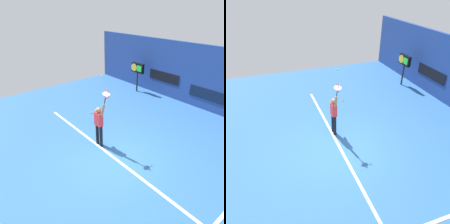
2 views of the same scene
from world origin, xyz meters
The scene contains 10 objects.
ground_plane centered at (0.00, 0.00, 0.00)m, with size 18.00×18.00×0.00m, color #2D609E.
back_wall centered at (0.00, 6.59, 1.69)m, with size 18.00×0.20×3.39m, color navy.
sponsor_banner_center centered at (0.00, 6.47, 0.90)m, with size 2.20×0.03×0.60m, color #0C1933.
sponsor_banner_portside centered at (-3.00, 6.47, 1.18)m, with size 2.20×0.03×0.60m, color black.
court_baseline centered at (0.00, -0.01, 0.01)m, with size 10.00×0.10×0.01m, color white.
tennis_player centered at (-1.06, 0.09, 1.01)m, with size 0.66×0.31×1.98m.
tennis_racket centered at (-0.57, 0.08, 2.36)m, with size 0.39×0.27×0.63m.
tennis_ball centered at (-0.91, 0.18, 2.94)m, with size 0.07×0.07×0.07m, color #CCE033.
scoreboard_clock centered at (-4.48, 5.67, 1.48)m, with size 0.96×0.20×1.88m.
spare_ball centered at (-3.67, 1.45, 0.03)m, with size 0.07×0.07×0.07m, color #CCE033.
Camera 1 is at (4.93, -4.17, 5.14)m, focal length 34.52 mm.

